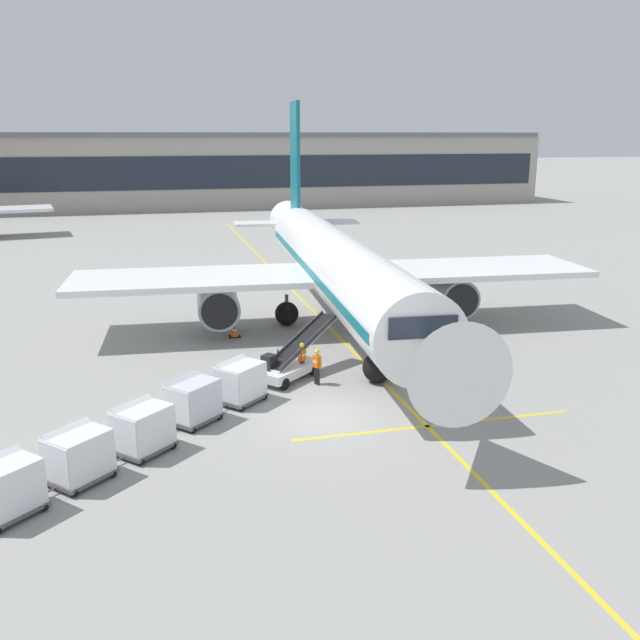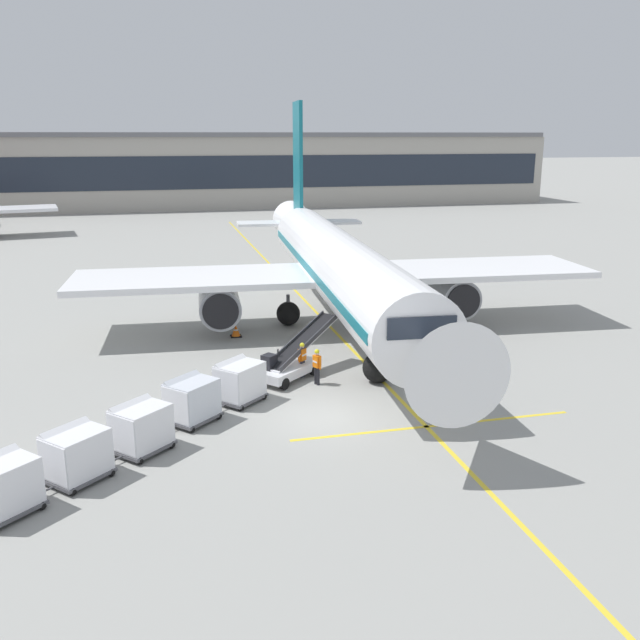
{
  "view_description": "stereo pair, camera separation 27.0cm",
  "coord_description": "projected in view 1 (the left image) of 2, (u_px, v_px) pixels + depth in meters",
  "views": [
    {
      "loc": [
        -6.66,
        -26.04,
        11.44
      ],
      "look_at": [
        0.99,
        4.06,
        3.1
      ],
      "focal_mm": 38.8,
      "sensor_mm": 36.0,
      "label": 1
    },
    {
      "loc": [
        -6.4,
        -26.11,
        11.44
      ],
      "look_at": [
        0.99,
        4.06,
        3.1
      ],
      "focal_mm": 38.8,
      "sensor_mm": 36.0,
      "label": 2
    }
  ],
  "objects": [
    {
      "name": "baggage_cart_fifth",
      "position": [
        4.0,
        486.0,
        21.2
      ],
      "size": [
        2.55,
        2.53,
        1.91
      ],
      "color": "#515156",
      "rests_on": "ground"
    },
    {
      "name": "parked_airplane",
      "position": [
        335.0,
        266.0,
        41.66
      ],
      "size": [
        31.56,
        41.39,
        14.01
      ],
      "color": "white",
      "rests_on": "ground"
    },
    {
      "name": "baggage_cart_second",
      "position": [
        192.0,
        399.0,
        28.17
      ],
      "size": [
        2.55,
        2.53,
        1.91
      ],
      "color": "#515156",
      "rests_on": "ground"
    },
    {
      "name": "ground_plane",
      "position": [
        321.0,
        417.0,
        28.93
      ],
      "size": [
        600.0,
        600.0,
        0.0
      ],
      "primitive_type": "plane",
      "color": "gray"
    },
    {
      "name": "safety_cone_engine_keepout",
      "position": [
        235.0,
        331.0,
        40.36
      ],
      "size": [
        0.64,
        0.64,
        0.72
      ],
      "color": "black",
      "rests_on": "ground"
    },
    {
      "name": "baggage_cart_fourth",
      "position": [
        77.0,
        454.0,
        23.35
      ],
      "size": [
        2.55,
        2.53,
        1.91
      ],
      "color": "#515156",
      "rests_on": "ground"
    },
    {
      "name": "baggage_cart_third",
      "position": [
        142.0,
        427.0,
        25.5
      ],
      "size": [
        2.55,
        2.53,
        1.91
      ],
      "color": "#515156",
      "rests_on": "ground"
    },
    {
      "name": "terminal_building",
      "position": [
        252.0,
        170.0,
        114.59
      ],
      "size": [
        97.04,
        15.08,
        11.79
      ],
      "color": "#A8A399",
      "rests_on": "ground"
    },
    {
      "name": "ground_crew_by_carts",
      "position": [
        317.0,
        364.0,
        32.47
      ],
      "size": [
        0.37,
        0.53,
        1.74
      ],
      "color": "black",
      "rests_on": "ground"
    },
    {
      "name": "apron_guidance_line_stop_bar",
      "position": [
        435.0,
        425.0,
        28.11
      ],
      "size": [
        12.0,
        0.2,
        0.01
      ],
      "color": "yellow",
      "rests_on": "ground"
    },
    {
      "name": "baggage_cart_lead",
      "position": [
        239.0,
        381.0,
        30.31
      ],
      "size": [
        2.55,
        2.53,
        1.91
      ],
      "color": "#515156",
      "rests_on": "ground"
    },
    {
      "name": "belt_loader",
      "position": [
        290.0,
        362.0,
        33.44
      ],
      "size": [
        4.93,
        4.55,
        2.6
      ],
      "color": "silver",
      "rests_on": "ground"
    },
    {
      "name": "ground_crew_by_loader",
      "position": [
        302.0,
        358.0,
        33.47
      ],
      "size": [
        0.45,
        0.43,
        1.74
      ],
      "color": "#333847",
      "rests_on": "ground"
    },
    {
      "name": "apron_guidance_line_lead_in",
      "position": [
        332.0,
        330.0,
        41.86
      ],
      "size": [
        0.2,
        110.0,
        0.01
      ],
      "color": "yellow",
      "rests_on": "ground"
    }
  ]
}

